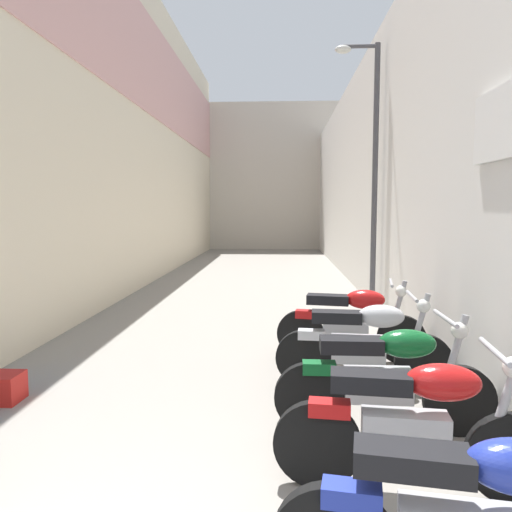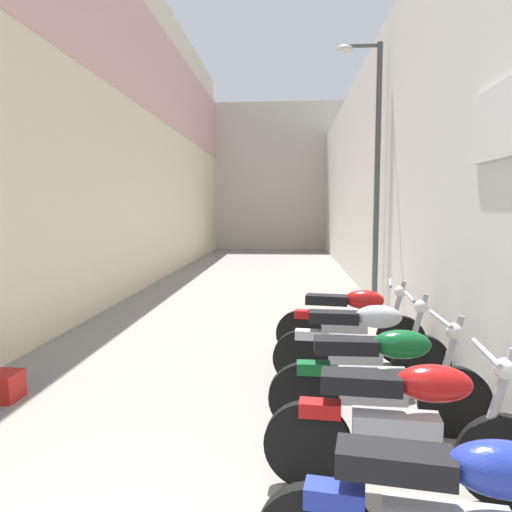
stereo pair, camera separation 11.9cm
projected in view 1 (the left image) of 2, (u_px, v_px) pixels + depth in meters
ground_plane at (245, 299)px, 10.41m from camera, size 37.95×37.95×0.00m
building_left at (138, 129)px, 12.13m from camera, size 0.45×21.95×7.64m
building_right at (364, 178)px, 12.00m from camera, size 0.45×21.95×5.27m
building_far_end at (265, 178)px, 23.98m from camera, size 8.15×2.00×6.81m
motorcycle_second at (414, 422)px, 3.25m from camera, size 1.85×0.58×1.04m
motorcycle_third at (385, 376)px, 4.15m from camera, size 1.85×0.58×1.04m
motorcycle_fourth at (364, 342)px, 5.22m from camera, size 1.85×0.58×1.04m
motorcycle_fifth at (351, 321)px, 6.19m from camera, size 1.84×0.58×1.04m
street_lamp at (370, 159)px, 8.77m from camera, size 0.79×0.18×4.77m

